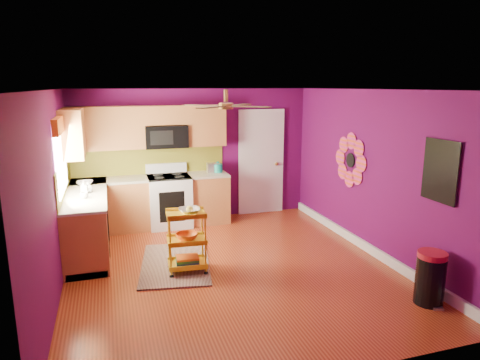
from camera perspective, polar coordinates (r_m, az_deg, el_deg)
name	(u,v)px	position (r m, az deg, el deg)	size (l,w,h in m)	color
ground	(231,268)	(6.25, -1.24, -11.63)	(5.00, 5.00, 0.00)	maroon
room_envelope	(232,155)	(5.78, -1.05, 3.33)	(4.54, 5.04, 2.52)	#56094B
lower_cabinets	(126,212)	(7.60, -14.96, -4.13)	(2.81, 2.31, 0.94)	#9C572A
electric_range	(169,200)	(7.99, -9.40, -2.69)	(0.76, 0.66, 1.13)	white
upper_cabinetry	(127,130)	(7.70, -14.88, 6.45)	(2.80, 2.30, 1.26)	#9C572A
left_window	(60,144)	(6.61, -22.86, 4.42)	(0.08, 1.35, 1.08)	white
panel_door	(261,163)	(8.61, 2.82, 2.24)	(0.95, 0.11, 2.15)	white
right_wall_art	(386,164)	(6.49, 18.85, 1.97)	(0.04, 2.74, 1.04)	black
ceiling_fan	(226,105)	(5.90, -1.89, 9.93)	(1.01, 1.01, 0.26)	#BF8C3F
shag_rug	(175,264)	(6.42, -8.61, -10.96)	(0.96, 1.57, 0.02)	black
rolling_cart	(187,239)	(5.98, -7.04, -7.76)	(0.56, 0.43, 0.96)	gold
trash_can	(430,278)	(5.66, 24.03, -11.84)	(0.44, 0.44, 0.65)	black
teal_kettle	(218,168)	(8.13, -2.98, 1.63)	(0.18, 0.18, 0.21)	#139080
toaster	(213,168)	(8.14, -3.65, 1.67)	(0.22, 0.15, 0.18)	beige
soap_bottle_a	(84,187)	(6.92, -20.11, -0.92)	(0.09, 0.09, 0.20)	#EA3F72
soap_bottle_b	(88,187)	(6.99, -19.55, -0.89)	(0.13, 0.13, 0.17)	white
counter_dish	(85,183)	(7.53, -20.00, -0.39)	(0.27, 0.27, 0.07)	white
counter_cup	(84,195)	(6.65, -20.04, -1.93)	(0.12, 0.12, 0.09)	white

